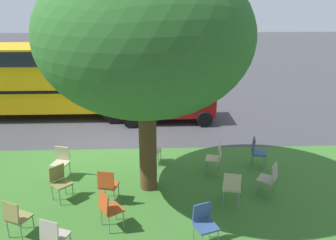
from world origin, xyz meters
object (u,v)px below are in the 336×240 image
(chair_6, at_px, (257,150))
(school_bus, at_px, (19,74))
(parked_car, at_px, (168,100))
(chair_1, at_px, (270,177))
(chair_9, at_px, (108,184))
(street_tree, at_px, (145,38))
(chair_4, at_px, (109,207))
(chair_5, at_px, (151,147))
(chair_8, at_px, (204,221))
(chair_7, at_px, (216,156))
(chair_10, at_px, (16,216))
(chair_3, at_px, (232,186))
(chair_11, at_px, (60,180))
(chair_2, at_px, (61,160))
(chair_0, at_px, (53,235))

(chair_6, height_order, school_bus, school_bus)
(chair_6, relative_size, parked_car, 0.24)
(chair_1, distance_m, parked_car, 6.21)
(chair_9, bearing_deg, street_tree, -144.39)
(chair_4, height_order, chair_5, same)
(chair_9, bearing_deg, chair_8, 143.98)
(chair_9, bearing_deg, school_bus, -57.22)
(chair_7, xyz_separation_m, parked_car, (1.15, -4.55, 0.32))
(chair_10, distance_m, parked_car, 7.91)
(street_tree, distance_m, parked_car, 6.09)
(chair_1, relative_size, chair_3, 1.00)
(chair_6, height_order, chair_11, same)
(chair_7, height_order, chair_10, same)
(chair_2, height_order, chair_3, same)
(chair_10, bearing_deg, chair_1, -166.19)
(chair_0, xyz_separation_m, chair_11, (0.41, -2.05, 0.00))
(chair_1, xyz_separation_m, school_bus, (8.38, -6.70, 1.24))
(chair_0, xyz_separation_m, chair_10, (0.92, -0.62, 0.00))
(chair_0, xyz_separation_m, chair_9, (-0.77, -1.83, 0.00))
(chair_10, distance_m, school_bus, 8.62)
(street_tree, bearing_deg, parked_car, -97.81)
(chair_2, height_order, chair_9, same)
(street_tree, bearing_deg, chair_2, -15.04)
(chair_6, bearing_deg, school_bus, -31.08)
(chair_6, xyz_separation_m, school_bus, (8.50, -5.13, 1.24))
(chair_0, bearing_deg, chair_1, -157.03)
(chair_2, xyz_separation_m, parked_car, (-3.11, -4.61, 0.32))
(chair_1, height_order, chair_2, same)
(chair_1, height_order, chair_5, same)
(parked_car, bearing_deg, chair_5, 80.45)
(street_tree, distance_m, chair_0, 4.51)
(chair_4, bearing_deg, chair_5, -106.18)
(chair_2, relative_size, parked_car, 0.24)
(chair_0, bearing_deg, chair_10, -33.81)
(chair_9, distance_m, chair_11, 1.20)
(chair_4, bearing_deg, chair_7, -138.68)
(chair_1, bearing_deg, chair_10, 13.81)
(chair_4, distance_m, parked_car, 7.09)
(street_tree, height_order, chair_0, street_tree)
(chair_5, xyz_separation_m, school_bus, (5.45, -4.80, 1.24))
(chair_2, bearing_deg, chair_5, -163.15)
(chair_0, distance_m, chair_2, 3.22)
(chair_11, bearing_deg, chair_5, -140.06)
(chair_10, xyz_separation_m, parked_car, (-3.37, -7.15, 0.32))
(chair_0, relative_size, chair_6, 1.00)
(chair_6, relative_size, chair_9, 1.00)
(chair_2, relative_size, chair_5, 1.00)
(chair_5, relative_size, chair_6, 1.00)
(chair_7, distance_m, chair_9, 3.14)
(chair_0, distance_m, school_bus, 9.52)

